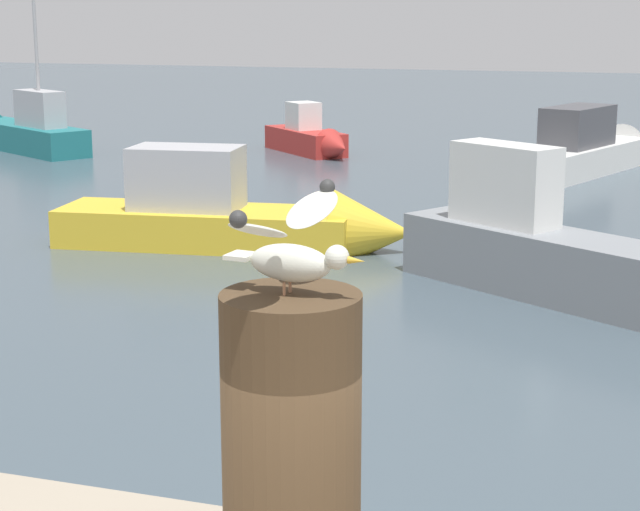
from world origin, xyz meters
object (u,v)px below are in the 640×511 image
object	(u,v)px
boat_grey	(556,252)
boat_red	(312,139)
mooring_post	(292,457)
seagull	(292,247)
boat_yellow	(245,217)
boat_white	(590,149)
boat_teal	(20,131)

from	to	relation	value
boat_grey	boat_red	bearing A→B (deg)	120.96
mooring_post	seagull	xyz separation A→B (m)	(0.00, -0.00, 0.59)
seagull	boat_red	distance (m)	23.54
seagull	boat_grey	distance (m)	10.66
boat_yellow	boat_white	bearing A→B (deg)	66.04
mooring_post	boat_white	bearing A→B (deg)	91.88
boat_teal	boat_white	bearing A→B (deg)	2.88
mooring_post	boat_teal	distance (m)	25.48
seagull	boat_yellow	size ratio (longest dim) A/B	0.10
boat_teal	boat_white	world-z (taller)	boat_teal
boat_yellow	boat_teal	bearing A→B (deg)	137.47
boat_red	boat_white	bearing A→B (deg)	-6.36
boat_white	seagull	bearing A→B (deg)	-88.10
seagull	boat_white	bearing A→B (deg)	91.90
seagull	boat_red	bearing A→B (deg)	108.36
mooring_post	boat_grey	world-z (taller)	mooring_post
boat_grey	boat_white	world-z (taller)	boat_grey
mooring_post	boat_yellow	distance (m)	13.02
boat_red	boat_teal	xyz separation A→B (m)	(-7.27, -1.44, 0.09)
mooring_post	boat_red	world-z (taller)	mooring_post
boat_grey	boat_yellow	bearing A→B (deg)	162.37
boat_grey	boat_white	distance (m)	11.07
boat_yellow	boat_teal	xyz separation A→B (m)	(-9.67, 8.88, 0.02)
boat_red	boat_yellow	bearing A→B (deg)	-76.88
mooring_post	boat_teal	size ratio (longest dim) A/B	0.18
mooring_post	boat_teal	world-z (taller)	boat_teal
boat_red	boat_grey	xyz separation A→B (m)	(7.08, -11.81, 0.19)
boat_red	seagull	bearing A→B (deg)	-71.64
boat_grey	boat_teal	distance (m)	17.70
mooring_post	seagull	bearing A→B (deg)	-6.12
boat_teal	boat_grey	bearing A→B (deg)	-35.83
boat_yellow	boat_red	world-z (taller)	boat_yellow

